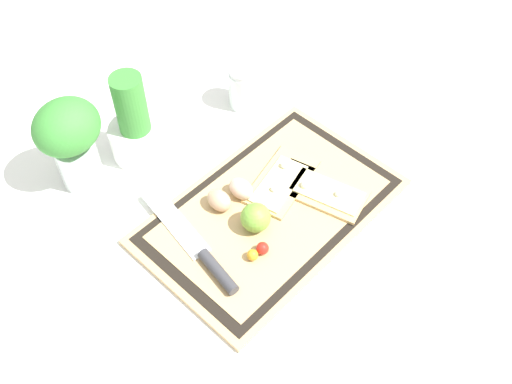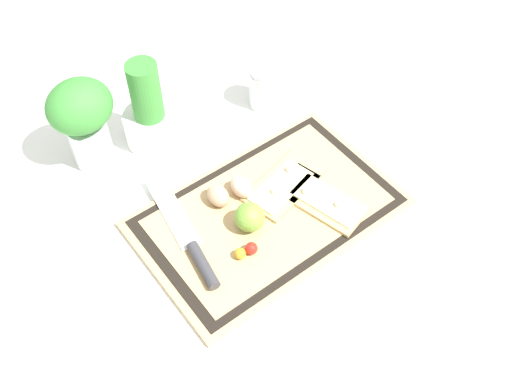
{
  "view_description": "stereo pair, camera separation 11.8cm",
  "coord_description": "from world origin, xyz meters",
  "px_view_note": "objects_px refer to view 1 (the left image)",
  "views": [
    {
      "loc": [
        -0.53,
        -0.46,
        0.96
      ],
      "look_at": [
        0.0,
        0.04,
        0.03
      ],
      "focal_mm": 42.0,
      "sensor_mm": 36.0,
      "label": 1
    },
    {
      "loc": [
        -0.44,
        -0.54,
        0.96
      ],
      "look_at": [
        0.0,
        0.04,
        0.03
      ],
      "focal_mm": 42.0,
      "sensor_mm": 36.0,
      "label": 2
    }
  ],
  "objects_px": {
    "pizza_slice_far": "(281,181)",
    "sauce_jar": "(244,89)",
    "egg_pink": "(241,189)",
    "knife": "(203,255)",
    "pizza_slice_near": "(322,191)",
    "egg_brown": "(219,200)",
    "herb_pot": "(136,128)",
    "cherry_tomato_red": "(263,248)",
    "cherry_tomato_yellow": "(252,255)",
    "herb_glass": "(71,138)",
    "lime": "(256,217)"
  },
  "relations": [
    {
      "from": "herb_pot",
      "to": "cherry_tomato_yellow",
      "type": "bearing_deg",
      "value": -95.57
    },
    {
      "from": "pizza_slice_near",
      "to": "herb_glass",
      "type": "height_order",
      "value": "herb_glass"
    },
    {
      "from": "cherry_tomato_red",
      "to": "herb_pot",
      "type": "distance_m",
      "value": 0.37
    },
    {
      "from": "egg_brown",
      "to": "herb_glass",
      "type": "height_order",
      "value": "herb_glass"
    },
    {
      "from": "pizza_slice_far",
      "to": "egg_pink",
      "type": "relative_size",
      "value": 3.54
    },
    {
      "from": "sauce_jar",
      "to": "pizza_slice_far",
      "type": "bearing_deg",
      "value": -119.3
    },
    {
      "from": "cherry_tomato_yellow",
      "to": "sauce_jar",
      "type": "distance_m",
      "value": 0.43
    },
    {
      "from": "knife",
      "to": "herb_pot",
      "type": "bearing_deg",
      "value": 72.2
    },
    {
      "from": "pizza_slice_far",
      "to": "cherry_tomato_yellow",
      "type": "relative_size",
      "value": 8.85
    },
    {
      "from": "pizza_slice_far",
      "to": "sauce_jar",
      "type": "distance_m",
      "value": 0.26
    },
    {
      "from": "knife",
      "to": "egg_brown",
      "type": "distance_m",
      "value": 0.12
    },
    {
      "from": "cherry_tomato_red",
      "to": "sauce_jar",
      "type": "height_order",
      "value": "sauce_jar"
    },
    {
      "from": "lime",
      "to": "cherry_tomato_red",
      "type": "bearing_deg",
      "value": -123.83
    },
    {
      "from": "egg_pink",
      "to": "cherry_tomato_yellow",
      "type": "distance_m",
      "value": 0.15
    },
    {
      "from": "egg_pink",
      "to": "lime",
      "type": "distance_m",
      "value": 0.08
    },
    {
      "from": "egg_pink",
      "to": "herb_glass",
      "type": "bearing_deg",
      "value": 124.58
    },
    {
      "from": "pizza_slice_far",
      "to": "cherry_tomato_yellow",
      "type": "height_order",
      "value": "pizza_slice_far"
    },
    {
      "from": "knife",
      "to": "egg_pink",
      "type": "xyz_separation_m",
      "value": [
        0.15,
        0.05,
        0.01
      ]
    },
    {
      "from": "herb_pot",
      "to": "sauce_jar",
      "type": "height_order",
      "value": "herb_pot"
    },
    {
      "from": "lime",
      "to": "herb_pot",
      "type": "distance_m",
      "value": 0.32
    },
    {
      "from": "pizza_slice_near",
      "to": "herb_pot",
      "type": "bearing_deg",
      "value": 115.57
    },
    {
      "from": "egg_brown",
      "to": "cherry_tomato_yellow",
      "type": "xyz_separation_m",
      "value": [
        -0.04,
        -0.13,
        -0.01
      ]
    },
    {
      "from": "egg_brown",
      "to": "egg_pink",
      "type": "relative_size",
      "value": 1.0
    },
    {
      "from": "pizza_slice_near",
      "to": "pizza_slice_far",
      "type": "relative_size",
      "value": 1.04
    },
    {
      "from": "pizza_slice_near",
      "to": "pizza_slice_far",
      "type": "bearing_deg",
      "value": 116.9
    },
    {
      "from": "egg_brown",
      "to": "cherry_tomato_yellow",
      "type": "relative_size",
      "value": 2.5
    },
    {
      "from": "egg_brown",
      "to": "herb_pot",
      "type": "relative_size",
      "value": 0.26
    },
    {
      "from": "egg_pink",
      "to": "egg_brown",
      "type": "bearing_deg",
      "value": 168.23
    },
    {
      "from": "sauce_jar",
      "to": "cherry_tomato_red",
      "type": "bearing_deg",
      "value": -131.25
    },
    {
      "from": "herb_pot",
      "to": "sauce_jar",
      "type": "relative_size",
      "value": 2.02
    },
    {
      "from": "herb_pot",
      "to": "sauce_jar",
      "type": "xyz_separation_m",
      "value": [
        0.26,
        -0.06,
        -0.03
      ]
    },
    {
      "from": "pizza_slice_far",
      "to": "herb_pot",
      "type": "height_order",
      "value": "herb_pot"
    },
    {
      "from": "pizza_slice_near",
      "to": "herb_pot",
      "type": "height_order",
      "value": "herb_pot"
    },
    {
      "from": "lime",
      "to": "cherry_tomato_red",
      "type": "height_order",
      "value": "lime"
    },
    {
      "from": "knife",
      "to": "egg_pink",
      "type": "height_order",
      "value": "egg_pink"
    },
    {
      "from": "cherry_tomato_red",
      "to": "egg_brown",
      "type": "bearing_deg",
      "value": 81.82
    },
    {
      "from": "egg_pink",
      "to": "lime",
      "type": "relative_size",
      "value": 0.93
    },
    {
      "from": "pizza_slice_far",
      "to": "herb_glass",
      "type": "bearing_deg",
      "value": 130.67
    },
    {
      "from": "knife",
      "to": "egg_brown",
      "type": "height_order",
      "value": "egg_brown"
    },
    {
      "from": "lime",
      "to": "cherry_tomato_red",
      "type": "xyz_separation_m",
      "value": [
        -0.03,
        -0.05,
        -0.02
      ]
    },
    {
      "from": "egg_pink",
      "to": "sauce_jar",
      "type": "relative_size",
      "value": 0.53
    },
    {
      "from": "lime",
      "to": "cherry_tomato_red",
      "type": "distance_m",
      "value": 0.06
    },
    {
      "from": "pizza_slice_near",
      "to": "sauce_jar",
      "type": "distance_m",
      "value": 0.32
    },
    {
      "from": "egg_pink",
      "to": "herb_glass",
      "type": "xyz_separation_m",
      "value": [
        -0.19,
        0.27,
        0.09
      ]
    },
    {
      "from": "cherry_tomato_yellow",
      "to": "herb_glass",
      "type": "bearing_deg",
      "value": 103.65
    },
    {
      "from": "lime",
      "to": "egg_brown",
      "type": "bearing_deg",
      "value": 99.32
    },
    {
      "from": "cherry_tomato_yellow",
      "to": "herb_glass",
      "type": "relative_size",
      "value": 0.1
    },
    {
      "from": "knife",
      "to": "egg_pink",
      "type": "relative_size",
      "value": 5.47
    },
    {
      "from": "pizza_slice_far",
      "to": "herb_glass",
      "type": "relative_size",
      "value": 0.91
    },
    {
      "from": "knife",
      "to": "sauce_jar",
      "type": "bearing_deg",
      "value": 34.05
    }
  ]
}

